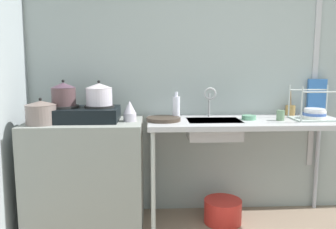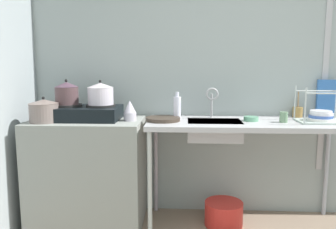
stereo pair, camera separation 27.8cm
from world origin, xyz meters
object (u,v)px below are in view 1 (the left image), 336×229
at_px(stove, 82,114).
at_px(cup_by_rack, 280,115).
at_px(pot_on_right_burner, 99,94).
at_px(utensil_jar, 290,110).
at_px(pot_on_left_burner, 64,94).
at_px(faucet, 210,97).
at_px(pot_beside_stove, 41,112).
at_px(bucket_on_floor, 223,211).
at_px(small_bowl_on_drainboard, 249,117).
at_px(percolator, 130,111).
at_px(dish_rack, 314,114).
at_px(frying_pan, 163,119).
at_px(cereal_box, 316,97).
at_px(bottle_by_sink, 176,107).
at_px(sink_basin, 214,129).

xyz_separation_m(stove, cup_by_rack, (1.63, -0.05, -0.02)).
bearing_deg(pot_on_right_burner, utensil_jar, 8.07).
height_order(pot_on_right_burner, utensil_jar, pot_on_right_burner).
height_order(stove, pot_on_left_burner, pot_on_left_burner).
bearing_deg(faucet, pot_beside_stove, -168.66).
xyz_separation_m(stove, pot_on_left_burner, (-0.14, 0.00, 0.16)).
bearing_deg(bucket_on_floor, utensil_jar, 19.93).
relative_size(pot_on_right_burner, small_bowl_on_drainboard, 1.79).
distance_m(percolator, dish_rack, 1.54).
bearing_deg(frying_pan, bucket_on_floor, 3.06).
xyz_separation_m(percolator, cereal_box, (1.69, 0.28, 0.08)).
xyz_separation_m(faucet, bottle_by_sink, (-0.30, -0.06, -0.08)).
xyz_separation_m(stove, utensil_jar, (1.83, 0.24, -0.01)).
bearing_deg(cereal_box, bucket_on_floor, -157.39).
distance_m(dish_rack, bucket_on_floor, 1.14).
height_order(pot_beside_stove, bucket_on_floor, pot_beside_stove).
bearing_deg(dish_rack, pot_on_left_burner, 179.50).
relative_size(small_bowl_on_drainboard, utensil_jar, 0.51).
height_order(stove, cereal_box, cereal_box).
height_order(bottle_by_sink, utensil_jar, utensil_jar).
xyz_separation_m(stove, bucket_on_floor, (1.18, 0.00, -0.87)).
height_order(sink_basin, faucet, faucet).
relative_size(percolator, frying_pan, 0.59).
relative_size(frying_pan, small_bowl_on_drainboard, 2.35).
distance_m(pot_on_right_burner, cereal_box, 1.95).
distance_m(faucet, bucket_on_floor, 1.00).
height_order(bottle_by_sink, bucket_on_floor, bottle_by_sink).
height_order(frying_pan, bottle_by_sink, bottle_by_sink).
relative_size(stove, pot_on_right_burner, 2.76).
height_order(pot_beside_stove, cup_by_rack, pot_beside_stove).
bearing_deg(pot_on_left_burner, faucet, 6.46).
bearing_deg(cup_by_rack, bottle_by_sink, 171.77).
bearing_deg(stove, pot_beside_stove, -154.73).
relative_size(sink_basin, bottle_by_sink, 1.90).
bearing_deg(cereal_box, faucet, -166.39).
height_order(pot_on_left_burner, faucet, pot_on_left_burner).
height_order(pot_beside_stove, utensil_jar, utensil_jar).
distance_m(dish_rack, cereal_box, 0.33).
distance_m(frying_pan, dish_rack, 1.27).
relative_size(sink_basin, cereal_box, 1.34).
relative_size(faucet, dish_rack, 0.75).
xyz_separation_m(pot_on_left_burner, sink_basin, (1.23, -0.01, -0.30)).
height_order(frying_pan, utensil_jar, utensil_jar).
relative_size(stove, pot_beside_stove, 2.52).
height_order(small_bowl_on_drainboard, bottle_by_sink, bottle_by_sink).
bearing_deg(cereal_box, pot_on_right_burner, -165.62).
bearing_deg(pot_on_right_burner, dish_rack, -0.58).
height_order(pot_beside_stove, dish_rack, dish_rack).
distance_m(pot_on_right_burner, small_bowl_on_drainboard, 1.26).
distance_m(small_bowl_on_drainboard, cereal_box, 0.75).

